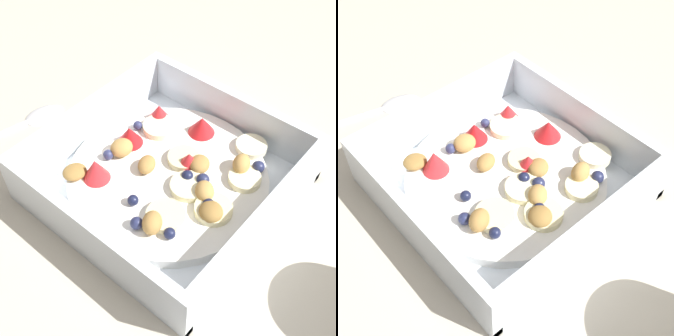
% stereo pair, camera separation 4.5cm
% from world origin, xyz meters
% --- Properties ---
extents(ground_plane, '(2.40, 2.40, 0.00)m').
position_xyz_m(ground_plane, '(0.00, 0.00, 0.00)').
color(ground_plane, beige).
extents(fruit_bowl, '(0.22, 0.22, 0.06)m').
position_xyz_m(fruit_bowl, '(0.02, -0.01, 0.02)').
color(fruit_bowl, white).
rests_on(fruit_bowl, ground).
extents(spoon, '(0.06, 0.17, 0.01)m').
position_xyz_m(spoon, '(0.21, 0.02, 0.00)').
color(spoon, silver).
rests_on(spoon, ground).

